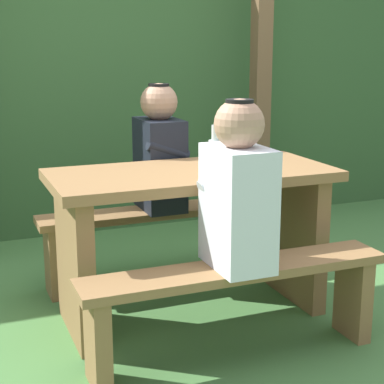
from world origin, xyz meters
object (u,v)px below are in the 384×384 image
at_px(bench_near, 236,293).
at_px(person_black_coat, 160,152).
at_px(bottle_left, 232,148).
at_px(drinking_glass, 250,162).
at_px(bottle_right, 215,154).
at_px(bench_far, 159,229).
at_px(person_white_shirt, 238,191).
at_px(picnic_table, 192,218).

distance_m(bench_near, person_black_coat, 1.13).
bearing_deg(bottle_left, drinking_glass, -74.76).
xyz_separation_m(bench_near, bottle_right, (0.08, 0.43, 0.54)).
distance_m(drinking_glass, bottle_left, 0.15).
bearing_deg(bench_far, person_black_coat, -19.59).
xyz_separation_m(bench_far, person_white_shirt, (0.00, -1.03, 0.46)).
distance_m(person_black_coat, drinking_glass, 0.68).
distance_m(picnic_table, drinking_glass, 0.41).
relative_size(person_white_shirt, drinking_glass, 8.68).
distance_m(drinking_glass, bottle_right, 0.19).
relative_size(person_white_shirt, bottle_right, 3.12).
distance_m(bench_far, drinking_glass, 0.84).
height_order(bench_near, person_white_shirt, person_white_shirt).
bearing_deg(bench_near, bench_far, 90.00).
distance_m(picnic_table, bottle_left, 0.41).
xyz_separation_m(bench_far, person_black_coat, (0.01, -0.00, 0.46)).
relative_size(bench_far, drinking_glass, 16.89).
distance_m(picnic_table, bench_far, 0.56).
height_order(bench_near, drinking_glass, drinking_glass).
bearing_deg(bench_far, person_white_shirt, -89.93).
distance_m(bench_near, drinking_glass, 0.69).
bearing_deg(bench_near, bottle_left, 67.34).
relative_size(picnic_table, person_black_coat, 1.95).
height_order(person_white_shirt, bottle_right, person_white_shirt).
distance_m(picnic_table, bottle_right, 0.36).
relative_size(picnic_table, bottle_left, 6.32).
distance_m(person_black_coat, bottle_right, 0.62).
xyz_separation_m(bench_near, person_black_coat, (0.01, 1.03, 0.46)).
height_order(person_white_shirt, drinking_glass, person_white_shirt).
bearing_deg(bench_far, bench_near, -90.00).
xyz_separation_m(picnic_table, drinking_glass, (0.26, -0.11, 0.29)).
height_order(picnic_table, bench_near, picnic_table).
bearing_deg(picnic_table, bottle_right, -48.11).
relative_size(person_black_coat, bottle_left, 3.25).
distance_m(picnic_table, bench_near, 0.56).
distance_m(bench_near, person_white_shirt, 0.46).
bearing_deg(bottle_right, drinking_glass, -6.00).
distance_m(person_white_shirt, drinking_glass, 0.48).
relative_size(bench_near, person_black_coat, 1.95).
bearing_deg(bench_far, picnic_table, -90.00).
bearing_deg(bench_near, picnic_table, 90.00).
height_order(person_white_shirt, person_black_coat, same).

